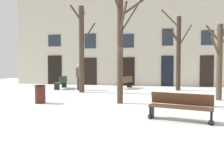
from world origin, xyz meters
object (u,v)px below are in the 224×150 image
object	(u,v)px
bench_near_lamp	(180,106)
person_strolling	(79,75)
tree_foreground	(178,51)
bench_near_center_tree	(61,82)
bench_back_to_back_right	(125,82)
tree_left_of_center	(121,42)
litter_bin	(40,94)
tree_near_facade	(82,47)
tree_right_of_center	(221,54)

from	to	relation	value
bench_near_lamp	person_strolling	world-z (taller)	person_strolling
tree_foreground	bench_near_center_tree	distance (m)	8.42
bench_back_to_back_right	tree_left_of_center	bearing A→B (deg)	25.56
bench_near_lamp	litter_bin	bearing A→B (deg)	174.82
tree_foreground	person_strolling	xyz separation A→B (m)	(-6.58, -1.14, -1.65)
tree_near_facade	tree_left_of_center	world-z (taller)	tree_near_facade
tree_near_facade	bench_near_center_tree	xyz separation A→B (m)	(-2.11, 1.77, -2.35)
tree_foreground	person_strolling	size ratio (longest dim) A/B	3.10
tree_left_of_center	bench_near_lamp	world-z (taller)	tree_left_of_center
tree_foreground	bench_near_center_tree	xyz separation A→B (m)	(-8.12, -0.46, -2.18)
tree_left_of_center	bench_back_to_back_right	size ratio (longest dim) A/B	3.02
tree_foreground	bench_near_lamp	size ratio (longest dim) A/B	2.82
tree_foreground	person_strolling	bearing A→B (deg)	-170.13
person_strolling	bench_near_lamp	bearing A→B (deg)	49.52
bench_near_center_tree	bench_near_lamp	xyz separation A→B (m)	(7.36, -8.08, -0.03)
bench_near_center_tree	tree_near_facade	bearing A→B (deg)	44.90
bench_near_center_tree	bench_back_to_back_right	distance (m)	4.62
tree_foreground	bench_near_lamp	bearing A→B (deg)	-95.08
bench_near_center_tree	tree_foreground	bearing A→B (deg)	88.09
tree_foreground	litter_bin	xyz separation A→B (m)	(-6.59, -6.42, -2.24)
tree_right_of_center	litter_bin	distance (m)	8.75
tree_right_of_center	tree_left_of_center	world-z (taller)	tree_left_of_center
litter_bin	bench_near_center_tree	distance (m)	6.15
tree_right_of_center	person_strolling	size ratio (longest dim) A/B	2.48
tree_foreground	tree_right_of_center	xyz separation A→B (m)	(1.62, -4.00, -0.42)
tree_right_of_center	bench_near_lamp	world-z (taller)	tree_right_of_center
bench_near_lamp	bench_back_to_back_right	distance (m)	9.49
tree_left_of_center	bench_near_center_tree	bearing A→B (deg)	133.69
tree_near_facade	tree_left_of_center	bearing A→B (deg)	-50.07
tree_left_of_center	person_strolling	distance (m)	6.10
tree_left_of_center	bench_near_center_tree	xyz separation A→B (m)	(-5.09, 5.33, -2.25)
bench_near_center_tree	tree_right_of_center	bearing A→B (deg)	64.89
bench_near_center_tree	bench_near_lamp	bearing A→B (deg)	37.19
bench_near_lamp	person_strolling	size ratio (longest dim) A/B	1.10
tree_near_facade	tree_left_of_center	xyz separation A→B (m)	(2.99, -3.57, -0.10)
tree_right_of_center	litter_bin	size ratio (longest dim) A/B	5.48
tree_foreground	bench_near_center_tree	bearing A→B (deg)	-176.75
tree_left_of_center	bench_near_lamp	bearing A→B (deg)	-50.43
tree_right_of_center	tree_left_of_center	size ratio (longest dim) A/B	0.85
tree_left_of_center	person_strolling	world-z (taller)	tree_left_of_center
person_strolling	tree_near_facade	bearing A→B (deg)	38.80
tree_left_of_center	bench_near_lamp	distance (m)	4.23
tree_left_of_center	litter_bin	distance (m)	4.30
tree_right_of_center	bench_back_to_back_right	distance (m)	7.12
tree_foreground	tree_near_facade	size ratio (longest dim) A/B	1.04
tree_near_facade	bench_back_to_back_right	size ratio (longest dim) A/B	3.11
tree_near_facade	tree_left_of_center	size ratio (longest dim) A/B	1.03
tree_near_facade	bench_near_center_tree	world-z (taller)	tree_near_facade
litter_bin	bench_near_center_tree	bearing A→B (deg)	104.38
tree_foreground	tree_right_of_center	size ratio (longest dim) A/B	1.25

